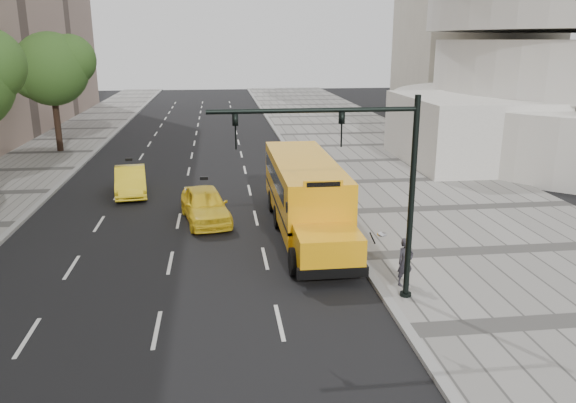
{
  "coord_description": "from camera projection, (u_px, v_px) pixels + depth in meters",
  "views": [
    {
      "loc": [
        0.93,
        -24.6,
        7.91
      ],
      "look_at": [
        3.5,
        -4.0,
        1.9
      ],
      "focal_mm": 35.0,
      "sensor_mm": 36.0,
      "label": 1
    }
  ],
  "objects": [
    {
      "name": "curb_far",
      "position": [
        17.0,
        225.0,
        24.56
      ],
      "size": [
        0.3,
        140.0,
        0.15
      ],
      "primitive_type": "cube",
      "color": "gray",
      "rests_on": "ground"
    },
    {
      "name": "ground",
      "position": [
        201.0,
        220.0,
        25.54
      ],
      "size": [
        140.0,
        140.0,
        0.0
      ],
      "primitive_type": "plane",
      "color": "black",
      "rests_on": "ground"
    },
    {
      "name": "curb_museum",
      "position": [
        330.0,
        214.0,
        26.23
      ],
      "size": [
        0.3,
        140.0,
        0.15
      ],
      "primitive_type": "cube",
      "color": "gray",
      "rests_on": "ground"
    },
    {
      "name": "taxi_far",
      "position": [
        131.0,
        181.0,
        29.58
      ],
      "size": [
        2.16,
        4.61,
        1.46
      ],
      "primitive_type": "imported",
      "rotation": [
        0.0,
        0.0,
        0.14
      ],
      "color": "yellow",
      "rests_on": "ground"
    },
    {
      "name": "taxi_near",
      "position": [
        205.0,
        205.0,
        25.14
      ],
      "size": [
        2.62,
        4.81,
        1.55
      ],
      "primitive_type": "imported",
      "rotation": [
        0.0,
        0.0,
        0.18
      ],
      "color": "yellow",
      "rests_on": "ground"
    },
    {
      "name": "sidewalk_museum",
      "position": [
        453.0,
        209.0,
        26.94
      ],
      "size": [
        12.0,
        140.0,
        0.15
      ],
      "primitive_type": "cube",
      "color": "gray",
      "rests_on": "ground"
    },
    {
      "name": "pedestrian",
      "position": [
        405.0,
        262.0,
        18.22
      ],
      "size": [
        0.67,
        0.54,
        1.6
      ],
      "primitive_type": "imported",
      "rotation": [
        0.0,
        0.0,
        0.3
      ],
      "color": "#2A282E",
      "rests_on": "sidewalk_museum"
    },
    {
      "name": "tree_c",
      "position": [
        53.0,
        68.0,
        39.09
      ],
      "size": [
        5.71,
        5.07,
        8.47
      ],
      "color": "black",
      "rests_on": "ground"
    },
    {
      "name": "traffic_signal",
      "position": [
        367.0,
        175.0,
        16.39
      ],
      "size": [
        6.18,
        0.36,
        6.4
      ],
      "color": "black",
      "rests_on": "ground"
    },
    {
      "name": "school_bus",
      "position": [
        305.0,
        189.0,
        23.87
      ],
      "size": [
        2.96,
        11.56,
        3.19
      ],
      "color": "#FFAA0F",
      "rests_on": "ground"
    }
  ]
}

